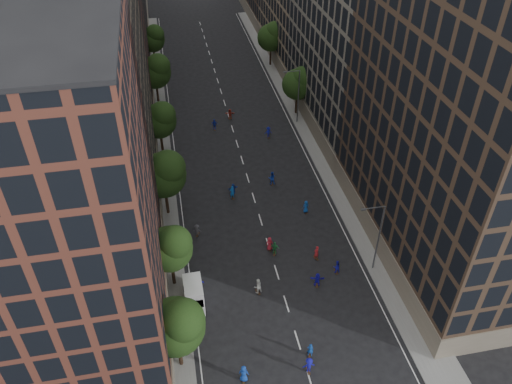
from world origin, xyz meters
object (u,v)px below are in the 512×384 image
streetlamp_far (297,94)px  skater_1 (310,350)px  cargo_van (194,294)px  skater_2 (337,267)px  streetlamp_near (377,235)px  skater_0 (244,374)px

streetlamp_far → skater_1: (-9.70, -42.39, -4.34)m
cargo_van → skater_2: (15.74, 1.22, -0.40)m
skater_2 → streetlamp_near: bearing=173.1°
skater_2 → streetlamp_far: bearing=-99.7°
streetlamp_near → skater_2: size_ratio=5.63×
cargo_van → skater_2: bearing=3.6°
skater_1 → skater_2: size_ratio=1.03×
skater_1 → skater_2: 11.25m
skater_0 → skater_1: bearing=-151.3°
streetlamp_far → skater_2: 33.25m
skater_1 → skater_2: skater_1 is taller
streetlamp_near → streetlamp_far: bearing=90.0°
skater_1 → streetlamp_near: bearing=-117.0°
skater_0 → streetlamp_near: bearing=-129.1°
streetlamp_near → skater_1: 14.18m
skater_0 → skater_1: 6.61m
skater_0 → skater_2: skater_0 is taller
cargo_van → streetlamp_far: bearing=59.1°
cargo_van → skater_1: (9.97, -8.44, -0.37)m
cargo_van → skater_0: cargo_van is taller
streetlamp_far → skater_1: 43.70m
streetlamp_near → cargo_van: 20.09m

